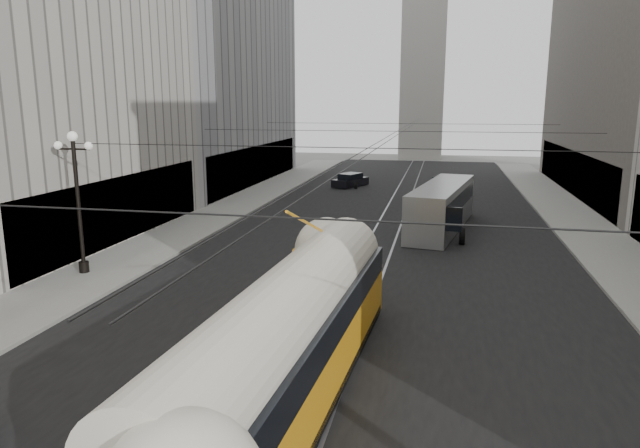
% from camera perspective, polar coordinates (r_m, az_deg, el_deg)
% --- Properties ---
extents(road, '(20.00, 85.00, 0.02)m').
position_cam_1_polar(road, '(37.63, 7.00, 0.07)').
color(road, black).
rests_on(road, ground).
extents(sidewalk_left, '(4.00, 72.00, 0.15)m').
position_cam_1_polar(sidewalk_left, '(43.64, -8.46, 1.77)').
color(sidewalk_left, gray).
rests_on(sidewalk_left, ground).
extents(sidewalk_right, '(4.00, 72.00, 0.15)m').
position_cam_1_polar(sidewalk_right, '(41.85, 24.04, 0.42)').
color(sidewalk_right, gray).
rests_on(sidewalk_right, ground).
extents(rail_left, '(0.12, 85.00, 0.04)m').
position_cam_1_polar(rail_left, '(37.70, 5.86, 0.11)').
color(rail_left, gray).
rests_on(rail_left, ground).
extents(rail_right, '(0.12, 85.00, 0.04)m').
position_cam_1_polar(rail_right, '(37.58, 8.13, 0.02)').
color(rail_right, gray).
rests_on(rail_right, ground).
extents(building_left_far, '(12.60, 28.60, 28.60)m').
position_cam_1_polar(building_left_far, '(57.50, -12.39, 18.30)').
color(building_left_far, '#999999').
rests_on(building_left_far, ground).
extents(distant_tower, '(6.00, 6.00, 31.36)m').
position_cam_1_polar(distant_tower, '(84.57, 10.35, 16.71)').
color(distant_tower, '#B2AFA8').
rests_on(distant_tower, ground).
extents(lamppost_left_mid, '(1.86, 0.44, 6.37)m').
position_cam_1_polar(lamppost_left_mid, '(27.53, -23.08, 2.74)').
color(lamppost_left_mid, black).
rests_on(lamppost_left_mid, sidewalk_left).
extents(catenary, '(25.00, 72.00, 0.23)m').
position_cam_1_polar(catenary, '(35.87, 7.28, 8.96)').
color(catenary, black).
rests_on(catenary, ground).
extents(streetcar, '(3.40, 16.47, 3.61)m').
position_cam_1_polar(streetcar, '(15.03, -3.18, -11.32)').
color(streetcar, orange).
rests_on(streetcar, ground).
extents(city_bus, '(4.21, 11.40, 2.82)m').
position_cam_1_polar(city_bus, '(36.15, 12.11, 1.89)').
color(city_bus, gray).
rests_on(city_bus, ground).
extents(sedan_white_far, '(2.78, 4.91, 1.46)m').
position_cam_1_polar(sedan_white_far, '(51.63, 12.32, 3.85)').
color(sedan_white_far, silver).
rests_on(sedan_white_far, ground).
extents(sedan_dark_far, '(3.15, 4.32, 1.26)m').
position_cam_1_polar(sedan_dark_far, '(54.00, 3.05, 4.36)').
color(sedan_dark_far, black).
rests_on(sedan_dark_far, ground).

